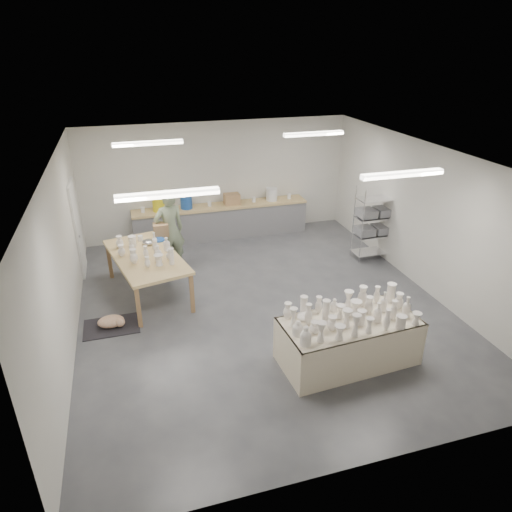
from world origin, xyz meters
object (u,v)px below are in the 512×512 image
object	(u,v)px
drying_table	(348,339)
work_table	(148,253)
red_stool	(170,252)
potter	(170,230)

from	to	relation	value
drying_table	work_table	world-z (taller)	work_table
red_stool	work_table	bearing A→B (deg)	-114.36
drying_table	potter	xyz separation A→B (m)	(-2.34, 4.23, 0.51)
drying_table	red_stool	world-z (taller)	drying_table
drying_table	work_table	size ratio (longest dim) A/B	0.88
work_table	potter	bearing A→B (deg)	47.05
potter	red_stool	distance (m)	0.70
work_table	red_stool	xyz separation A→B (m)	(0.56, 1.24, -0.59)
red_stool	potter	bearing A→B (deg)	-90.00
drying_table	work_table	bearing A→B (deg)	127.81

